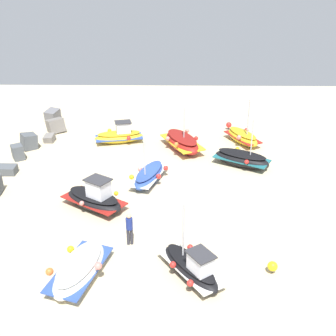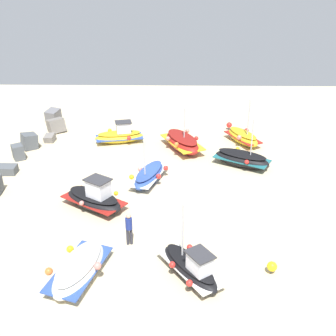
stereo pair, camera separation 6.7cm
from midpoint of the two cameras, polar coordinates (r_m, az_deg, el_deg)
The scene contains 13 objects.
ground_plane at distance 24.60m, azimuth -2.85°, elevation -1.34°, with size 50.60×50.60×0.00m, color beige.
fishing_boat_0 at distance 16.82m, azimuth -12.82°, elevation -14.20°, with size 3.84×2.36×0.98m.
fishing_boat_1 at distance 28.60m, azimuth 2.15°, elevation 3.85°, with size 4.63×3.35×3.26m.
fishing_boat_2 at distance 21.36m, azimuth -10.68°, elevation -4.38°, with size 3.31×3.93×1.86m.
fishing_boat_3 at distance 23.86m, azimuth -2.71°, elevation -1.04°, with size 3.93×2.33×2.90m.
fishing_boat_4 at distance 26.38m, azimuth 10.86°, elevation 1.34°, with size 3.18×4.00×3.36m.
fishing_boat_5 at distance 30.20m, azimuth -7.02°, elevation 4.75°, with size 2.27×3.94×1.67m.
fishing_boat_6 at distance 30.38m, azimuth 10.99°, elevation 4.50°, with size 3.76×2.63×3.54m.
fishing_boat_7 at distance 16.45m, azimuth 3.50°, elevation -14.29°, with size 3.46×2.87×3.18m.
person_walking at distance 18.06m, azimuth -5.65°, elevation -8.63°, with size 0.32×0.32×1.63m.
breakwater_rocks at distance 27.69m, azimuth -21.18°, elevation 1.10°, with size 23.04×2.69×1.34m.
mooring_buoy_0 at distance 17.24m, azimuth 15.15°, elevation -13.81°, with size 0.42×0.42×0.56m.
mooring_buoy_1 at distance 33.18m, azimuth 9.04°, elevation 6.26°, with size 0.47×0.47×0.65m.
Camera 2 is at (-21.98, -1.73, 10.91)m, focal length 41.46 mm.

